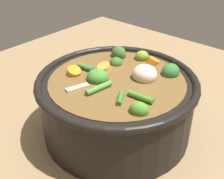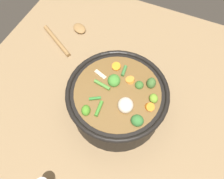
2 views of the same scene
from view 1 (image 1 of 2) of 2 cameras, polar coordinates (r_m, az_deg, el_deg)
ground_plane at (r=0.64m, az=0.86°, el=-7.77°), size 1.10×1.10×0.00m
cooking_pot at (r=0.59m, az=0.95°, el=-2.72°), size 0.31×0.31×0.15m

